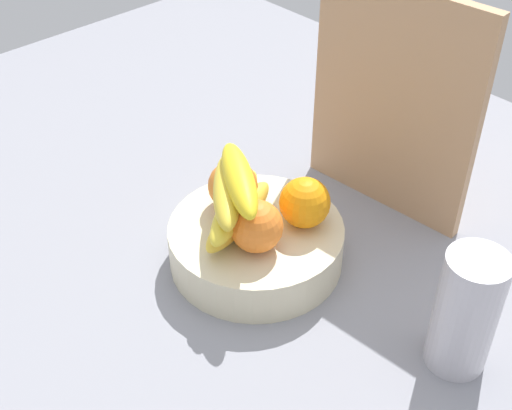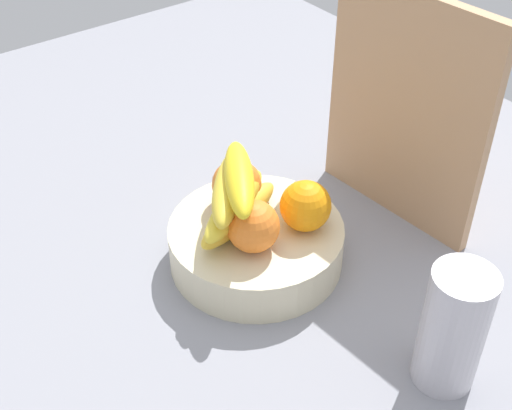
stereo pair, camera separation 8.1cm
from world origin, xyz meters
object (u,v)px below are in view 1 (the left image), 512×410
Objects in this scene: banana_bunch at (235,198)px; orange_front_left at (305,203)px; orange_front_right at (233,186)px; orange_center at (257,226)px; thermos_tumbler at (466,312)px; fruit_bowl at (256,244)px; cutting_board at (393,103)px.

orange_front_left is at bearing 53.25° from banana_bunch.
orange_front_right is 9.74cm from orange_center.
thermos_tumbler is at bearing 13.88° from banana_bunch.
orange_front_right is (-5.89, 0.91, 6.88)cm from fruit_bowl.
fruit_bowl is at bearing -169.14° from thermos_tumbler.
orange_center is 0.43× the size of thermos_tumbler.
cutting_board reaches higher than fruit_bowl.
orange_center is at bearing -162.51° from thermos_tumbler.
orange_center is at bearing -22.42° from orange_front_right.
banana_bunch is at bearing -131.36° from fruit_bowl.
cutting_board is at bearing 83.11° from fruit_bowl.
banana_bunch reaches higher than orange_front_left.
orange_front_left is 1.00× the size of orange_front_right.
orange_front_left is 1.00× the size of orange_center.
orange_front_left is 8.54cm from orange_center.
thermos_tumbler is (27.56, 8.68, -1.51)cm from orange_center.
thermos_tumbler is (36.56, 4.97, -1.51)cm from orange_front_right.
thermos_tumbler is (30.67, 5.88, 5.38)cm from fruit_bowl.
fruit_bowl is at bearing -124.84° from orange_front_left.
orange_front_left is 10.95cm from orange_front_right.
banana_bunch is at bearing -126.75° from orange_front_left.
orange_front_left is 0.43× the size of thermos_tumbler.
orange_center is (-0.85, -8.49, 0.00)cm from orange_front_left.
fruit_bowl is 31.68cm from thermos_tumbler.
orange_front_right is 0.43× the size of thermos_tumbler.
orange_front_right is 36.93cm from thermos_tumbler.
orange_front_right is 27.01cm from cutting_board.
orange_front_left is 9.95cm from banana_bunch.
fruit_bowl is at bearing -101.18° from cutting_board.
orange_front_left is 0.20× the size of cutting_board.
orange_center is 0.41× the size of banana_bunch.
cutting_board is at bearing 145.11° from thermos_tumbler.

